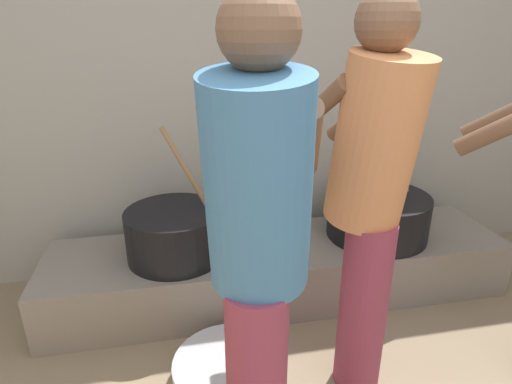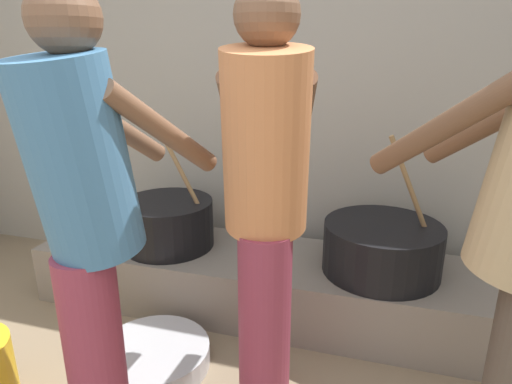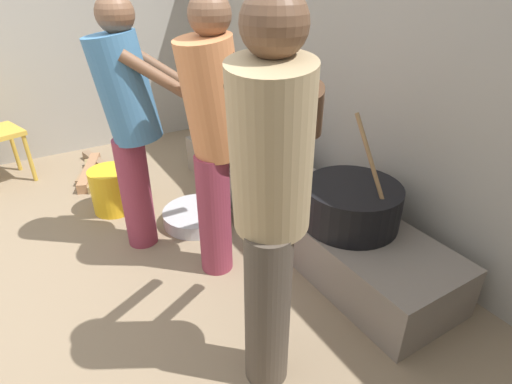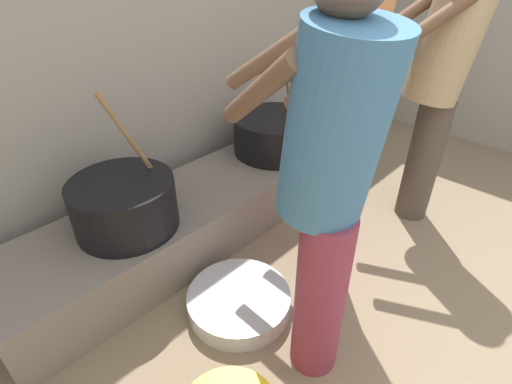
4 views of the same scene
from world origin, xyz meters
name	(u,v)px [view 2 (image 2 of 4)]	position (x,y,z in m)	size (l,w,h in m)	color
block_enclosure_rear	(306,108)	(0.00, 2.30, 1.07)	(5.23, 0.20, 2.13)	#9E998E
hearth_ledge	(268,283)	(-0.08, 1.78, 0.16)	(2.61, 0.60, 0.33)	slate
cooking_pot_main	(382,248)	(0.50, 1.78, 0.45)	(0.58, 0.58, 0.71)	black
cooking_pot_secondary	(168,223)	(-0.67, 1.76, 0.46)	(0.51, 0.51, 0.72)	black
cook_in_orange_shirt	(266,191)	(0.08, 1.09, 0.93)	(0.47, 0.72, 1.62)	#8C3347
cook_in_blue_shirt	(86,211)	(-0.42, 0.77, 0.91)	(0.51, 0.73, 1.59)	#8C3347
metal_mixing_bowl	(154,356)	(-0.46, 1.17, 0.05)	(0.51, 0.51, 0.10)	#B7B7BC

